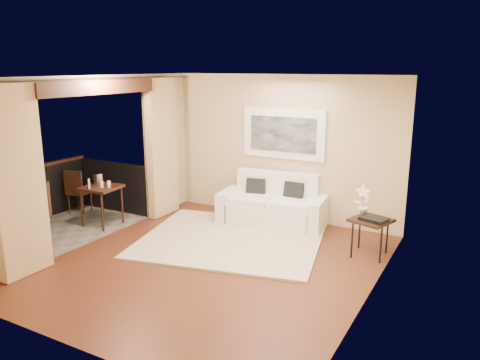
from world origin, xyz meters
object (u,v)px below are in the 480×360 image
Objects in this scene: bistro_table at (101,191)px; balcony_chair_far at (76,189)px; orchid at (363,201)px; sofa at (273,206)px; balcony_chair_near at (35,209)px; side_table at (371,223)px; ice_bucket at (99,179)px.

balcony_chair_far is at bearing 163.55° from bistro_table.
balcony_chair_far is at bearing -171.92° from orchid.
orchid is 0.54× the size of balcony_chair_far.
sofa is 3.87m from balcony_chair_far.
side_table is at bearing 17.44° from balcony_chair_near.
sofa is 2.75× the size of bistro_table.
orchid is at bearing -23.35° from sofa.
sofa is at bearing -174.29° from balcony_chair_far.
orchid is 5.48m from balcony_chair_far.
ice_bucket is (-4.79, -0.81, 0.30)m from side_table.
ice_bucket is (-4.62, -0.94, 0.01)m from orchid.
ice_bucket is at bearing -170.42° from side_table.
sofa is at bearing 160.96° from side_table.
side_table is 1.42× the size of orchid.
balcony_chair_near is (-2.88, -2.85, 0.29)m from sofa.
orchid reaches higher than ice_bucket.
side_table is at bearing 172.47° from balcony_chair_far.
side_table is at bearing -25.40° from sofa.
balcony_chair_near is at bearing -155.70° from side_table.
sofa is at bearing 30.53° from bistro_table.
orchid is at bearing 142.64° from side_table.
balcony_chair_far is at bearing 109.42° from balcony_chair_near.
balcony_chair_far is (-5.41, -0.77, -0.32)m from orchid.
orchid is (1.77, -0.54, 0.50)m from sofa.
balcony_chair_near reaches higher than sofa.
sofa is 1.92m from orchid.
ice_bucket is (0.79, -0.17, 0.33)m from balcony_chair_far.
side_table is (1.94, -0.67, 0.20)m from sofa.
bistro_table is (-4.64, -0.92, 0.12)m from side_table.
balcony_chair_near is at bearing -141.71° from sofa.
bistro_table is 0.69× the size of balcony_chair_near.
balcony_chair_far is 1.72m from balcony_chair_near.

